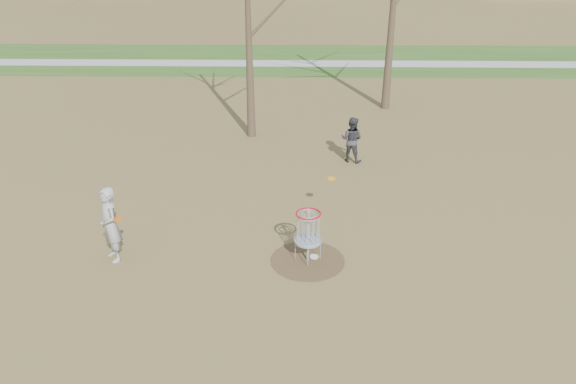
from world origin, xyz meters
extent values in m
plane|color=brown|center=(0.00, 0.00, 0.00)|extent=(160.00, 160.00, 0.00)
cube|color=#2D5119|center=(0.00, 21.00, 0.01)|extent=(160.00, 8.00, 0.01)
cube|color=#9E9E99|center=(0.00, 20.00, 0.01)|extent=(160.00, 1.50, 0.01)
cylinder|color=#47331E|center=(0.00, 0.00, 0.01)|extent=(1.80, 1.80, 0.01)
imported|color=#A6A6A6|center=(-4.66, 0.00, 0.94)|extent=(0.77, 0.82, 1.89)
imported|color=#35353A|center=(1.54, 6.15, 0.77)|extent=(0.92, 0.82, 1.54)
cylinder|color=white|center=(0.16, 0.14, 0.02)|extent=(0.22, 0.22, 0.02)
cylinder|color=orange|center=(0.64, 2.14, 1.19)|extent=(0.22, 0.22, 0.04)
cylinder|color=orange|center=(-4.40, -0.16, 1.19)|extent=(0.22, 0.22, 0.02)
cylinder|color=#9EA3AD|center=(0.00, 0.00, 0.68)|extent=(0.05, 0.05, 1.35)
cylinder|color=#9EA3AD|center=(0.00, 0.00, 0.55)|extent=(0.64, 0.64, 0.04)
torus|color=#9EA3AD|center=(0.00, 0.00, 1.25)|extent=(0.60, 0.60, 0.04)
torus|color=#B70C17|center=(0.00, 0.00, 1.28)|extent=(0.60, 0.60, 0.04)
cone|color=#382B1E|center=(-2.00, 8.50, 3.75)|extent=(0.32, 0.32, 7.50)
cone|color=#382B1E|center=(3.50, 12.00, 4.25)|extent=(0.36, 0.36, 8.50)
camera|label=1|loc=(-0.27, -11.40, 7.48)|focal=35.00mm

